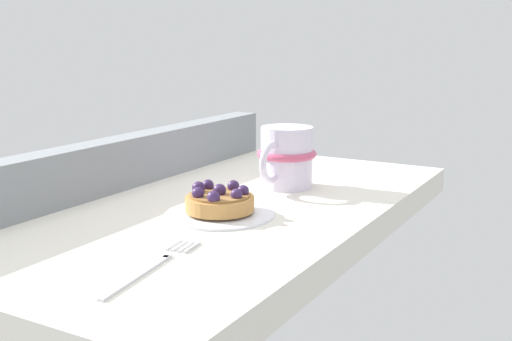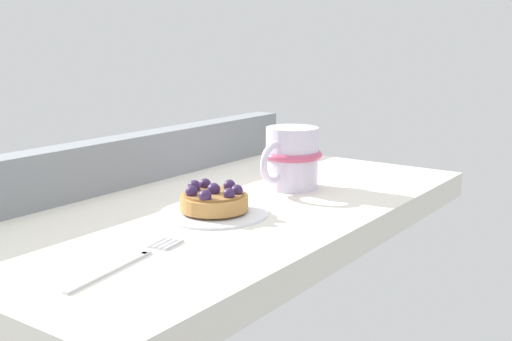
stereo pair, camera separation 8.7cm
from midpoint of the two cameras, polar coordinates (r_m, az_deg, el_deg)
ground_plane at (r=86.67cm, az=-0.26°, el=-4.13°), size 75.90×40.82×3.85cm
window_rail_back at (r=96.86cm, az=-9.03°, el=0.86°), size 74.39×4.39×7.38cm
dessert_plate at (r=80.43cm, az=-0.69°, el=-3.77°), size 13.81×13.81×0.64cm
raspberry_tart at (r=80.02cm, az=-0.72°, el=-2.64°), size 8.65×8.65×3.46cm
coffee_mug at (r=93.64cm, az=5.80°, el=1.13°), size 12.19×8.83×9.05cm
dessert_fork at (r=64.04cm, az=-7.58°, el=-8.06°), size 17.02×4.11×0.60cm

